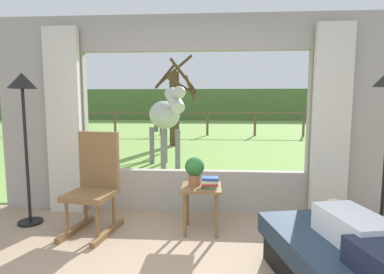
% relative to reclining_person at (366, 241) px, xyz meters
% --- Properties ---
extents(back_wall_with_window, '(5.20, 0.12, 2.55)m').
position_rel_reclining_person_xyz_m(back_wall_with_window, '(-1.29, 1.96, 0.73)').
color(back_wall_with_window, '#9E998E').
rests_on(back_wall_with_window, ground_plane).
extents(curtain_panel_left, '(0.44, 0.10, 2.40)m').
position_rel_reclining_person_xyz_m(curtain_panel_left, '(-2.98, 1.82, 0.68)').
color(curtain_panel_left, beige).
rests_on(curtain_panel_left, ground_plane).
extents(curtain_panel_right, '(0.44, 0.10, 2.40)m').
position_rel_reclining_person_xyz_m(curtain_panel_right, '(0.40, 1.82, 0.68)').
color(curtain_panel_right, beige).
rests_on(curtain_panel_right, ground_plane).
extents(outdoor_pasture_lawn, '(36.00, 21.68, 0.02)m').
position_rel_reclining_person_xyz_m(outdoor_pasture_lawn, '(-1.29, 12.86, -0.51)').
color(outdoor_pasture_lawn, '#759E47').
rests_on(outdoor_pasture_lawn, ground_plane).
extents(distant_hill_ridge, '(36.00, 2.00, 2.40)m').
position_rel_reclining_person_xyz_m(distant_hill_ridge, '(-1.29, 22.70, 0.68)').
color(distant_hill_ridge, '#537039').
rests_on(distant_hill_ridge, ground_plane).
extents(reclining_person, '(0.46, 1.43, 0.22)m').
position_rel_reclining_person_xyz_m(reclining_person, '(0.00, 0.00, 0.00)').
color(reclining_person, silver).
rests_on(reclining_person, recliner_sofa).
extents(rocking_chair, '(0.56, 0.74, 1.12)m').
position_rel_reclining_person_xyz_m(rocking_chair, '(-2.37, 1.25, 0.02)').
color(rocking_chair, brown).
rests_on(rocking_chair, ground_plane).
extents(side_table, '(0.44, 0.44, 0.52)m').
position_rel_reclining_person_xyz_m(side_table, '(-1.17, 1.29, -0.10)').
color(side_table, brown).
rests_on(side_table, ground_plane).
extents(potted_plant, '(0.22, 0.22, 0.32)m').
position_rel_reclining_person_xyz_m(potted_plant, '(-1.25, 1.35, 0.18)').
color(potted_plant, '#9E6042').
rests_on(potted_plant, side_table).
extents(book_stack, '(0.20, 0.13, 0.12)m').
position_rel_reclining_person_xyz_m(book_stack, '(-1.08, 1.24, 0.06)').
color(book_stack, '#337247').
rests_on(book_stack, side_table).
extents(floor_lamp_left, '(0.32, 0.32, 1.79)m').
position_rel_reclining_person_xyz_m(floor_lamp_left, '(-3.24, 1.38, 0.92)').
color(floor_lamp_left, black).
rests_on(floor_lamp_left, ground_plane).
extents(horse, '(1.15, 1.76, 1.73)m').
position_rel_reclining_person_xyz_m(horse, '(-2.09, 4.57, 0.63)').
color(horse, '#B2B2AD').
rests_on(horse, outdoor_pasture_lawn).
extents(pasture_tree, '(1.41, 1.42, 3.01)m').
position_rel_reclining_person_xyz_m(pasture_tree, '(-2.28, 8.03, 0.87)').
color(pasture_tree, '#4C3823').
rests_on(pasture_tree, outdoor_pasture_lawn).
extents(pasture_fence_line, '(16.10, 0.10, 1.10)m').
position_rel_reclining_person_xyz_m(pasture_fence_line, '(-1.29, 11.08, 0.22)').
color(pasture_fence_line, brown).
rests_on(pasture_fence_line, outdoor_pasture_lawn).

